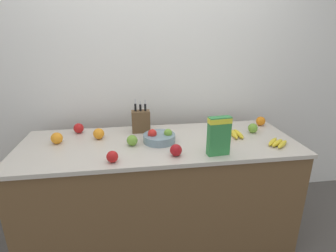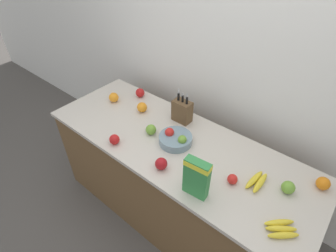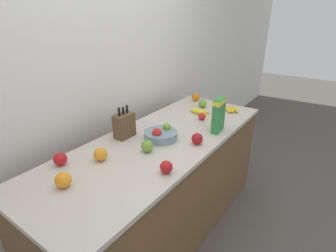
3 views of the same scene
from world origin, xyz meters
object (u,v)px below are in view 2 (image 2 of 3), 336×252
object	(u,v)px
fruit_bowl	(175,139)
apple_front	(114,139)
apple_leftmost	(151,130)
apple_middle	(288,187)
banana_bunch_right	(257,181)
knife_block	(182,111)
cereal_box	(197,177)
apple_near_bananas	(161,164)
orange_back_center	(142,107)
apple_rear	(232,179)
banana_bunch_left	(281,229)
orange_by_cereal	(114,97)
apple_by_knife_block	(140,93)
orange_front_left	(323,183)

from	to	relation	value
fruit_bowl	apple_front	size ratio (longest dim) A/B	3.20
apple_leftmost	apple_middle	bearing A→B (deg)	6.96
banana_bunch_right	apple_leftmost	world-z (taller)	apple_leftmost
knife_block	cereal_box	distance (m)	0.73
apple_near_bananas	orange_back_center	bearing A→B (deg)	144.80
fruit_bowl	apple_rear	bearing A→B (deg)	-7.19
fruit_bowl	apple_middle	distance (m)	0.81
banana_bunch_left	apple_near_bananas	size ratio (longest dim) A/B	2.37
fruit_bowl	cereal_box	bearing A→B (deg)	-36.32
orange_by_cereal	orange_back_center	distance (m)	0.31
cereal_box	apple_middle	bearing A→B (deg)	35.02
knife_block	apple_rear	distance (m)	0.71
cereal_box	banana_bunch_right	xyz separation A→B (m)	(0.26, 0.31, -0.13)
apple_near_bananas	apple_middle	bearing A→B (deg)	25.55
banana_bunch_right	apple_middle	bearing A→B (deg)	18.31
apple_leftmost	apple_by_knife_block	distance (m)	0.55
apple_near_bananas	orange_by_cereal	distance (m)	0.92
cereal_box	orange_by_cereal	size ratio (longest dim) A/B	3.10
banana_bunch_right	apple_leftmost	distance (m)	0.84
orange_back_center	fruit_bowl	bearing A→B (deg)	-16.00
cereal_box	orange_front_left	world-z (taller)	cereal_box
banana_bunch_right	apple_rear	world-z (taller)	apple_rear
fruit_bowl	apple_middle	size ratio (longest dim) A/B	3.06
apple_leftmost	fruit_bowl	bearing A→B (deg)	10.28
knife_block	fruit_bowl	bearing A→B (deg)	-63.62
cereal_box	apple_leftmost	xyz separation A→B (m)	(-0.58, 0.24, -0.11)
cereal_box	apple_front	size ratio (longest dim) A/B	3.53
apple_leftmost	orange_front_left	xyz separation A→B (m)	(1.16, 0.29, 0.00)
apple_leftmost	apple_by_knife_block	xyz separation A→B (m)	(-0.44, 0.33, 0.00)
cereal_box	orange_by_cereal	xyz separation A→B (m)	(-1.15, 0.36, -0.11)
cereal_box	apple_leftmost	distance (m)	0.64
cereal_box	apple_middle	xyz separation A→B (m)	(0.43, 0.36, -0.11)
banana_bunch_left	apple_near_bananas	world-z (taller)	apple_near_bananas
apple_middle	apple_rear	size ratio (longest dim) A/B	1.24
banana_bunch_left	orange_by_cereal	distance (m)	1.66
apple_middle	apple_by_knife_block	distance (m)	1.46
apple_near_bananas	apple_rear	bearing A→B (deg)	24.34
apple_by_knife_block	apple_front	bearing A→B (deg)	-62.19
apple_rear	cereal_box	bearing A→B (deg)	-122.21
orange_front_left	orange_back_center	bearing A→B (deg)	-175.21
apple_leftmost	apple_near_bananas	size ratio (longest dim) A/B	0.98
fruit_bowl	apple_near_bananas	world-z (taller)	fruit_bowl
cereal_box	apple_near_bananas	bearing A→B (deg)	170.32
apple_by_knife_block	apple_near_bananas	xyz separation A→B (m)	(0.73, -0.55, -0.00)
cereal_box	banana_bunch_right	world-z (taller)	cereal_box
banana_bunch_right	apple_near_bananas	xyz separation A→B (m)	(-0.55, -0.29, 0.02)
fruit_bowl	apple_leftmost	bearing A→B (deg)	-169.72
orange_by_cereal	apple_front	bearing A→B (deg)	-40.76
orange_by_cereal	cereal_box	bearing A→B (deg)	-17.46
apple_middle	orange_front_left	world-z (taller)	orange_front_left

